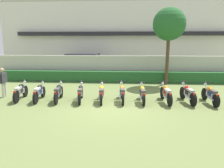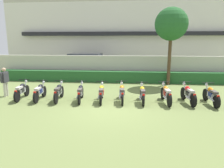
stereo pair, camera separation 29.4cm
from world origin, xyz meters
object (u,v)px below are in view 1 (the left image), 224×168
Objects in this scene: motorcycle_in_row_5 at (122,93)px; motorcycle_in_row_9 at (210,94)px; motorcycle_in_row_3 at (81,93)px; motorcycle_in_row_8 at (188,93)px; motorcycle_in_row_2 at (58,92)px; parked_car at (85,64)px; motorcycle_in_row_7 at (166,93)px; motorcycle_in_row_1 at (39,92)px; inspector_person at (3,80)px; motorcycle_in_row_6 at (142,94)px; motorcycle_in_row_0 at (21,91)px; tree_near_inspector at (169,25)px; motorcycle_in_row_4 at (102,93)px.

motorcycle_in_row_9 reaches higher than motorcycle_in_row_5.
motorcycle_in_row_3 is 2.07m from motorcycle_in_row_5.
motorcycle_in_row_3 is at bearing 84.75° from motorcycle_in_row_8.
parked_car is at bearing -4.16° from motorcycle_in_row_2.
motorcycle_in_row_3 is at bearing -75.78° from parked_car.
parked_car is 10.41m from motorcycle_in_row_8.
motorcycle_in_row_3 is at bearing 85.45° from motorcycle_in_row_7.
motorcycle_in_row_1 is 2.11m from motorcycle_in_row_3.
parked_car is 8.16m from inspector_person.
parked_car is 2.42× the size of motorcycle_in_row_5.
motorcycle_in_row_3 is 4.21m from motorcycle_in_row_7.
motorcycle_in_row_2 is 0.96× the size of motorcycle_in_row_7.
motorcycle_in_row_6 is at bearing 86.18° from motorcycle_in_row_8.
motorcycle_in_row_7 is (5.60, -8.08, -0.48)m from parked_car.
motorcycle_in_row_7 is (2.14, -0.06, 0.01)m from motorcycle_in_row_5.
motorcycle_in_row_9 reaches higher than motorcycle_in_row_0.
inspector_person is at bearing 81.95° from motorcycle_in_row_7.
motorcycle_in_row_6 is at bearing -3.58° from inspector_person.
motorcycle_in_row_7 and motorcycle_in_row_8 have the same top height.
motorcycle_in_row_4 is at bearing -131.68° from tree_near_inspector.
motorcycle_in_row_6 is at bearing -99.41° from motorcycle_in_row_5.
motorcycle_in_row_9 is at bearing -74.32° from tree_near_inspector.
motorcycle_in_row_9 is (5.25, 0.01, 0.01)m from motorcycle_in_row_4.
inspector_person reaches higher than motorcycle_in_row_7.
tree_near_inspector is at bearing -63.02° from motorcycle_in_row_1.
parked_car reaches higher than motorcycle_in_row_2.
motorcycle_in_row_5 is 1.00× the size of motorcycle_in_row_7.
motorcycle_in_row_4 is 1.00× the size of motorcycle_in_row_6.
motorcycle_in_row_9 is (1.26, -4.48, -3.56)m from tree_near_inspector.
motorcycle_in_row_2 reaches higher than motorcycle_in_row_5.
motorcycle_in_row_9 is at bearing -95.72° from motorcycle_in_row_2.
motorcycle_in_row_4 is at bearing -94.65° from motorcycle_in_row_1.
parked_car is 2.41× the size of motorcycle_in_row_7.
motorcycle_in_row_5 is at bearing -95.80° from motorcycle_in_row_0.
motorcycle_in_row_2 reaches higher than motorcycle_in_row_4.
motorcycle_in_row_9 is at bearing -96.54° from motorcycle_in_row_0.
motorcycle_in_row_2 is at bearing 85.89° from motorcycle_in_row_4.
motorcycle_in_row_8 is (2.21, 0.11, 0.02)m from motorcycle_in_row_6.
motorcycle_in_row_1 is at bearing 88.65° from motorcycle_in_row_6.
motorcycle_in_row_9 reaches higher than motorcycle_in_row_2.
motorcycle_in_row_0 is 9.42m from motorcycle_in_row_9.
motorcycle_in_row_4 is (-4.00, -4.49, -3.57)m from tree_near_inspector.
motorcycle_in_row_3 is 0.97× the size of motorcycle_in_row_7.
motorcycle_in_row_8 is at bearing -94.18° from motorcycle_in_row_1.
parked_car is 2.43× the size of motorcycle_in_row_8.
parked_car is at bearing 11.70° from motorcycle_in_row_4.
motorcycle_in_row_4 reaches higher than motorcycle_in_row_3.
motorcycle_in_row_4 is at bearing 88.24° from motorcycle_in_row_6.
motorcycle_in_row_1 is 3.17m from motorcycle_in_row_4.
motorcycle_in_row_6 is (5.18, 0.04, -0.00)m from motorcycle_in_row_1.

